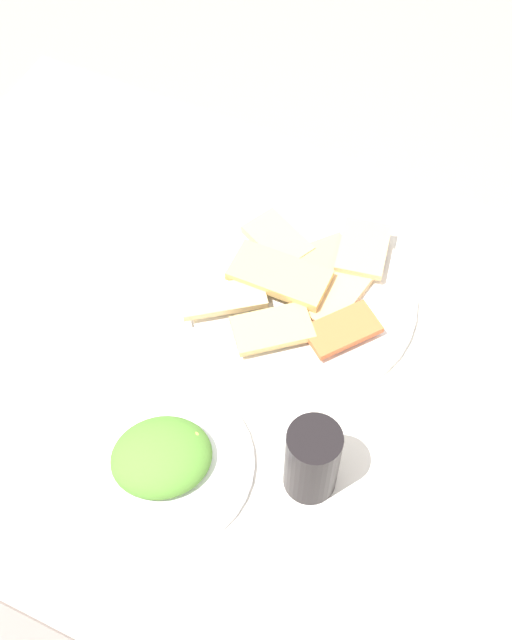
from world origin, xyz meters
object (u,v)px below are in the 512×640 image
object	(u,v)px
dining_table	(225,382)
pide_platter	(303,293)
soda_can	(312,460)
salad_plate_greens	(163,459)

from	to	relation	value
dining_table	pide_platter	size ratio (longest dim) A/B	3.49
pide_platter	soda_can	distance (m)	0.28
dining_table	soda_can	world-z (taller)	soda_can
dining_table	salad_plate_greens	bearing A→B (deg)	91.82
soda_can	pide_platter	bearing A→B (deg)	-64.76
salad_plate_greens	pide_platter	bearing A→B (deg)	-100.34
dining_table	soda_can	size ratio (longest dim) A/B	9.15
pide_platter	soda_can	world-z (taller)	soda_can
salad_plate_greens	soda_can	distance (m)	0.19
dining_table	salad_plate_greens	distance (m)	0.20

